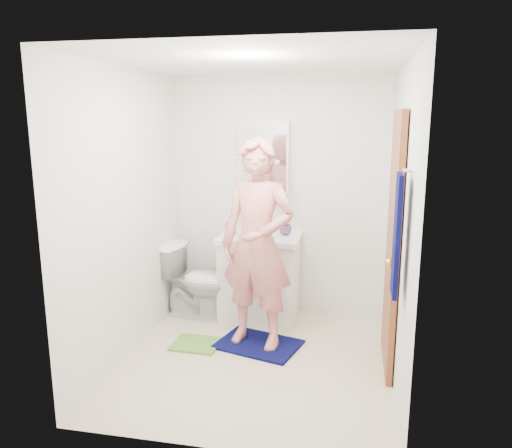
{
  "coord_description": "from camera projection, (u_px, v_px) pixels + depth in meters",
  "views": [
    {
      "loc": [
        0.75,
        -3.8,
        2.0
      ],
      "look_at": [
        -0.06,
        0.25,
        1.11
      ],
      "focal_mm": 35.0,
      "sensor_mm": 36.0,
      "label": 1
    }
  ],
  "objects": [
    {
      "name": "towel",
      "position": [
        397.0,
        236.0,
        3.2
      ],
      "size": [
        0.03,
        0.24,
        0.8
      ],
      "primitive_type": "cube",
      "color": "#06083D",
      "rests_on": "wall_right"
    },
    {
      "name": "mirror_panel",
      "position": [
        263.0,
        158.0,
        4.93
      ],
      "size": [
        0.46,
        0.01,
        0.66
      ],
      "primitive_type": "cube",
      "color": "white",
      "rests_on": "wall_back"
    },
    {
      "name": "wall_front",
      "position": [
        215.0,
        262.0,
        2.79
      ],
      "size": [
        2.2,
        0.02,
        2.4
      ],
      "primitive_type": "cube",
      "color": "white",
      "rests_on": "ground"
    },
    {
      "name": "floor",
      "position": [
        257.0,
        359.0,
        4.21
      ],
      "size": [
        2.2,
        2.4,
        0.02
      ],
      "primitive_type": "cube",
      "color": "beige",
      "rests_on": "ground"
    },
    {
      "name": "door_knob",
      "position": [
        390.0,
        263.0,
        3.65
      ],
      "size": [
        0.07,
        0.07,
        0.07
      ],
      "primitive_type": "sphere",
      "color": "gold",
      "rests_on": "door"
    },
    {
      "name": "sink_basin",
      "position": [
        260.0,
        236.0,
        4.94
      ],
      "size": [
        0.4,
        0.4,
        0.03
      ],
      "primitive_type": "cylinder",
      "color": "white",
      "rests_on": "countertop"
    },
    {
      "name": "medicine_cabinet",
      "position": [
        264.0,
        157.0,
        4.99
      ],
      "size": [
        0.5,
        0.12,
        0.7
      ],
      "primitive_type": "cube",
      "color": "white",
      "rests_on": "wall_back"
    },
    {
      "name": "wall_right",
      "position": [
        402.0,
        225.0,
        3.74
      ],
      "size": [
        0.02,
        2.4,
        2.4
      ],
      "primitive_type": "cube",
      "color": "white",
      "rests_on": "ground"
    },
    {
      "name": "green_rug",
      "position": [
        196.0,
        344.0,
        4.45
      ],
      "size": [
        0.42,
        0.36,
        0.02
      ],
      "primitive_type": "cube",
      "rotation": [
        0.0,
        0.0,
        -0.04
      ],
      "color": "#609B33",
      "rests_on": "floor"
    },
    {
      "name": "toilet",
      "position": [
        198.0,
        281.0,
        5.04
      ],
      "size": [
        0.78,
        0.51,
        0.74
      ],
      "primitive_type": "imported",
      "rotation": [
        0.0,
        0.0,
        1.44
      ],
      "color": "white",
      "rests_on": "floor"
    },
    {
      "name": "wall_back",
      "position": [
        280.0,
        196.0,
        5.11
      ],
      "size": [
        2.2,
        0.02,
        2.4
      ],
      "primitive_type": "cube",
      "color": "white",
      "rests_on": "ground"
    },
    {
      "name": "bath_mat",
      "position": [
        258.0,
        344.0,
        4.44
      ],
      "size": [
        0.81,
        0.67,
        0.02
      ],
      "primitive_type": "cube",
      "rotation": [
        0.0,
        0.0,
        -0.27
      ],
      "color": "#06083D",
      "rests_on": "floor"
    },
    {
      "name": "faucet",
      "position": [
        263.0,
        225.0,
        5.09
      ],
      "size": [
        0.03,
        0.03,
        0.12
      ],
      "primitive_type": "cylinder",
      "color": "silver",
      "rests_on": "countertop"
    },
    {
      "name": "countertop",
      "position": [
        260.0,
        238.0,
        4.94
      ],
      "size": [
        0.79,
        0.59,
        0.05
      ],
      "primitive_type": "cube",
      "color": "white",
      "rests_on": "vanity_cabinet"
    },
    {
      "name": "ceiling",
      "position": [
        257.0,
        60.0,
        3.7
      ],
      "size": [
        2.2,
        2.4,
        0.02
      ],
      "primitive_type": "cube",
      "color": "white",
      "rests_on": "ground"
    },
    {
      "name": "towel_hook",
      "position": [
        407.0,
        170.0,
        3.1
      ],
      "size": [
        0.06,
        0.02,
        0.02
      ],
      "primitive_type": "cylinder",
      "rotation": [
        0.0,
        1.57,
        0.0
      ],
      "color": "silver",
      "rests_on": "wall_right"
    },
    {
      "name": "vanity_cabinet",
      "position": [
        260.0,
        278.0,
        5.03
      ],
      "size": [
        0.75,
        0.55,
        0.8
      ],
      "primitive_type": "cube",
      "color": "white",
      "rests_on": "floor"
    },
    {
      "name": "soap_dispenser",
      "position": [
        231.0,
        225.0,
        4.96
      ],
      "size": [
        0.09,
        0.09,
        0.18
      ],
      "primitive_type": "imported",
      "rotation": [
        0.0,
        0.0,
        -0.1
      ],
      "color": "#B46154",
      "rests_on": "countertop"
    },
    {
      "name": "door",
      "position": [
        393.0,
        243.0,
        3.93
      ],
      "size": [
        0.05,
        0.8,
        2.05
      ],
      "primitive_type": "cube",
      "color": "brown",
      "rests_on": "ground"
    },
    {
      "name": "wall_left",
      "position": [
        127.0,
        214.0,
        4.17
      ],
      "size": [
        0.02,
        2.4,
        2.4
      ],
      "primitive_type": "cube",
      "color": "white",
      "rests_on": "ground"
    },
    {
      "name": "toothbrush_cup",
      "position": [
        285.0,
        230.0,
        4.94
      ],
      "size": [
        0.13,
        0.13,
        0.1
      ],
      "primitive_type": "imported",
      "rotation": [
        0.0,
        0.0,
        0.04
      ],
      "color": "#6D397D",
      "rests_on": "countertop"
    },
    {
      "name": "man",
      "position": [
        257.0,
        244.0,
        4.26
      ],
      "size": [
        0.74,
        0.57,
        1.81
      ],
      "primitive_type": "imported",
      "rotation": [
        0.0,
        0.0,
        -0.23
      ],
      "color": "#DC807C",
      "rests_on": "bath_mat"
    }
  ]
}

